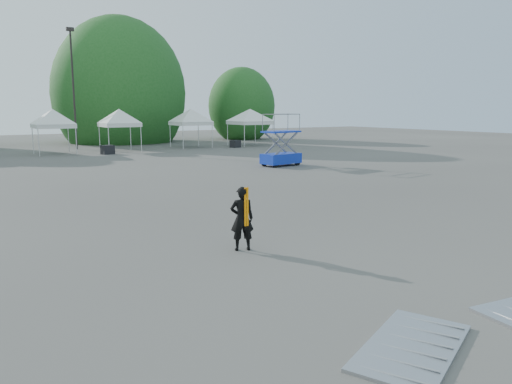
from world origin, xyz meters
TOP-DOWN VIEW (x-y plane):
  - ground at (0.00, 0.00)m, footprint 120.00×120.00m
  - light_pole_east at (3.00, 32.00)m, footprint 0.60×0.25m
  - tree_mid_e at (9.00, 39.00)m, footprint 5.12×5.12m
  - tree_far_e at (22.00, 37.00)m, footprint 3.84×3.84m
  - tent_e at (0.56, 28.23)m, footprint 3.92×3.92m
  - tent_f at (5.53, 28.27)m, footprint 3.90×3.90m
  - tent_g at (11.97, 28.82)m, footprint 4.17×4.17m
  - tent_h at (17.49, 27.93)m, footprint 4.57×4.57m
  - man at (-0.73, -1.20)m, footprint 0.66×0.55m
  - scissor_lift at (10.37, 12.93)m, footprint 2.51×1.53m
  - barrier_left at (-1.25, -6.78)m, footprint 2.57×1.99m
  - crate_mid at (3.85, 26.03)m, footprint 0.98×0.83m
  - crate_east at (15.16, 26.60)m, footprint 0.97×0.86m

SIDE VIEW (x-z plane):
  - ground at x=0.00m, z-range 0.00..0.00m
  - barrier_left at x=-1.25m, z-range 0.00..0.07m
  - crate_east at x=15.16m, z-range 0.00..0.63m
  - crate_mid at x=3.85m, z-range 0.00..0.67m
  - man at x=-0.73m, z-range 0.00..1.55m
  - scissor_lift at x=10.37m, z-range 0.01..3.06m
  - tent_f at x=5.53m, z-range 1.12..5.00m
  - tent_e at x=0.56m, z-range 1.12..5.00m
  - tent_g at x=11.97m, z-range 1.12..5.00m
  - tent_h at x=17.49m, z-range 1.12..5.00m
  - tree_far_e at x=22.00m, z-range 0.70..6.55m
  - tree_mid_e at x=9.00m, z-range 0.94..8.74m
  - light_pole_east at x=3.00m, z-range 0.62..10.42m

